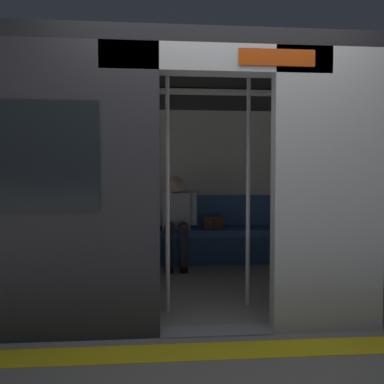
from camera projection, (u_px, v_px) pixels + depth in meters
ground_plane at (216, 332)px, 2.67m from camera, size 60.00×60.00×0.00m
platform_edge_strip at (223, 350)px, 2.37m from camera, size 8.00×0.24×0.01m
train_car at (197, 149)px, 3.76m from camera, size 6.40×2.67×2.26m
bench_seat at (194, 237)px, 4.80m from camera, size 2.47×0.44×0.47m
person_seated at (176, 214)px, 4.72m from camera, size 0.55×0.68×1.19m
handbag at (213, 223)px, 4.84m from camera, size 0.26×0.15×0.17m
book at (154, 228)px, 4.81m from camera, size 0.17×0.23×0.03m
grab_pole_door at (168, 191)px, 3.01m from camera, size 0.04×0.04×2.12m
grab_pole_far at (248, 190)px, 3.18m from camera, size 0.04×0.04×2.12m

